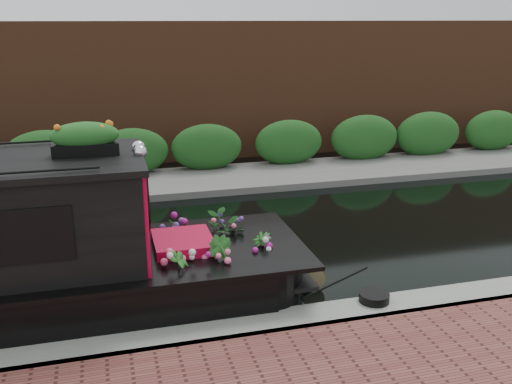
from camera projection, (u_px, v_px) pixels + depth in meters
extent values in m
plane|color=black|center=(150.00, 253.00, 10.33)|extent=(80.00, 80.00, 0.00)
cube|color=gray|center=(175.00, 351.00, 7.29)|extent=(40.00, 0.60, 0.50)
cube|color=slate|center=(135.00, 189.00, 14.20)|extent=(40.00, 2.40, 0.34)
cube|color=#1C4E1A|center=(132.00, 179.00, 15.03)|extent=(40.00, 1.10, 2.80)
cube|color=brown|center=(128.00, 161.00, 16.97)|extent=(40.00, 1.00, 8.00)
cube|color=#BD0730|center=(142.00, 208.00, 8.03)|extent=(0.08, 1.87, 1.44)
cube|color=black|center=(27.00, 236.00, 6.77)|extent=(0.96, 0.04, 0.59)
cube|color=#BD0730|center=(183.00, 254.00, 8.40)|extent=(0.86, 0.97, 0.53)
sphere|color=silver|center=(140.00, 152.00, 7.65)|extent=(0.19, 0.19, 0.19)
sphere|color=silver|center=(139.00, 147.00, 7.92)|extent=(0.19, 0.19, 0.19)
cube|color=black|center=(86.00, 149.00, 7.59)|extent=(0.86, 0.29, 0.16)
ellipsoid|color=orange|center=(84.00, 134.00, 7.53)|extent=(0.95, 0.31, 0.26)
imported|color=#246322|center=(179.00, 272.00, 7.67)|extent=(0.38, 0.42, 0.66)
imported|color=#246322|center=(222.00, 262.00, 7.91)|extent=(0.50, 0.49, 0.71)
imported|color=#246322|center=(228.00, 232.00, 9.04)|extent=(0.73, 0.67, 0.69)
imported|color=#246322|center=(261.00, 251.00, 8.46)|extent=(0.43, 0.43, 0.57)
imported|color=#246322|center=(176.00, 236.00, 9.05)|extent=(0.23, 0.32, 0.57)
cylinder|color=olive|center=(310.00, 274.00, 9.08)|extent=(0.34, 0.43, 0.34)
cylinder|color=black|center=(374.00, 297.00, 8.04)|extent=(0.43, 0.43, 0.12)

